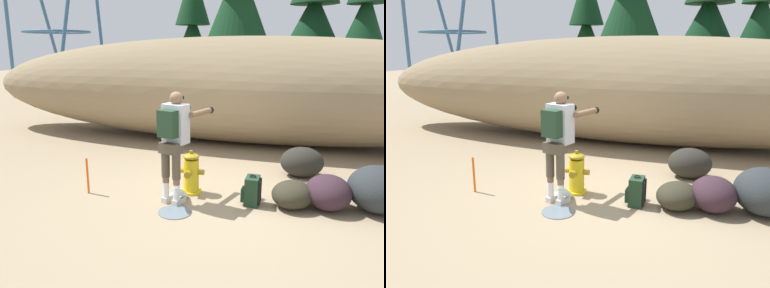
% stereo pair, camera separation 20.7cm
% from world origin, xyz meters
% --- Properties ---
extents(ground_plane, '(56.00, 56.00, 0.04)m').
position_xyz_m(ground_plane, '(0.00, 0.00, -0.02)').
color(ground_plane, '#998466').
extents(dirt_embankment, '(14.63, 3.20, 2.60)m').
position_xyz_m(dirt_embankment, '(0.00, 3.85, 1.30)').
color(dirt_embankment, '#897556').
rests_on(dirt_embankment, ground_plane).
extents(fire_hydrant, '(0.43, 0.39, 0.72)m').
position_xyz_m(fire_hydrant, '(-0.27, 0.07, 0.33)').
color(fire_hydrant, gold).
rests_on(fire_hydrant, ground_plane).
extents(hydrant_water_jet, '(0.49, 0.92, 0.47)m').
position_xyz_m(hydrant_water_jet, '(-0.27, -0.52, 0.13)').
color(hydrant_water_jet, silver).
rests_on(hydrant_water_jet, ground_plane).
extents(utility_worker, '(0.68, 1.04, 1.71)m').
position_xyz_m(utility_worker, '(-0.39, -0.35, 1.08)').
color(utility_worker, beige).
rests_on(utility_worker, ground_plane).
extents(spare_backpack, '(0.29, 0.30, 0.47)m').
position_xyz_m(spare_backpack, '(0.76, -0.12, 0.22)').
color(spare_backpack, '#1E3823').
rests_on(spare_backpack, ground_plane).
extents(boulder_large, '(1.22, 1.21, 0.69)m').
position_xyz_m(boulder_large, '(2.56, 0.17, 0.34)').
color(boulder_large, '#292E31').
rests_on(boulder_large, ground_plane).
extents(boulder_mid, '(0.85, 0.71, 0.56)m').
position_xyz_m(boulder_mid, '(1.46, 1.44, 0.28)').
color(boulder_mid, '#282620').
rests_on(boulder_mid, ground_plane).
extents(boulder_small, '(0.85, 0.88, 0.52)m').
position_xyz_m(boulder_small, '(1.86, 0.04, 0.26)').
color(boulder_small, '#34212A').
rests_on(boulder_small, ground_plane).
extents(boulder_outlier, '(0.83, 0.86, 0.41)m').
position_xyz_m(boulder_outlier, '(1.36, -0.05, 0.20)').
color(boulder_outlier, '#302C1F').
rests_on(boulder_outlier, ground_plane).
extents(pine_tree_far_left, '(2.01, 2.01, 5.24)m').
position_xyz_m(pine_tree_far_left, '(-2.81, 8.52, 2.77)').
color(pine_tree_far_left, '#47331E').
rests_on(pine_tree_far_left, ground_plane).
extents(pine_tree_center, '(2.54, 2.54, 5.86)m').
position_xyz_m(pine_tree_center, '(1.49, 8.71, 3.39)').
color(pine_tree_center, '#47331E').
rests_on(pine_tree_center, ground_plane).
extents(pine_tree_right, '(1.83, 1.83, 5.64)m').
position_xyz_m(pine_tree_right, '(3.03, 7.80, 3.28)').
color(pine_tree_right, '#47331E').
rests_on(pine_tree_right, ground_plane).
extents(survey_stake, '(0.04, 0.04, 0.60)m').
position_xyz_m(survey_stake, '(-1.88, -0.46, 0.30)').
color(survey_stake, '#E55914').
rests_on(survey_stake, ground_plane).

